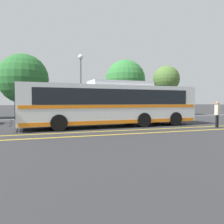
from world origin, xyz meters
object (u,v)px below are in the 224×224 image
transit_bus (112,103)px  tree_3 (166,79)px  tree_2 (125,80)px  pedestrian_0 (217,113)px  parked_car_2 (105,113)px  tree_1 (23,79)px  street_lamp (81,72)px  parked_car_1 (47,114)px

transit_bus → tree_3: bearing=-49.4°
tree_2 → pedestrian_0: bearing=-85.1°
parked_car_2 → tree_1: tree_1 is taller
tree_1 → tree_3: 17.08m
parked_car_2 → tree_3: bearing=-60.9°
parked_car_2 → pedestrian_0: size_ratio=2.22×
transit_bus → street_lamp: 8.28m
tree_2 → tree_3: 5.39m
transit_bus → street_lamp: size_ratio=1.95×
tree_2 → parked_car_1: bearing=-147.7°
transit_bus → parked_car_1: size_ratio=3.01×
tree_1 → tree_2: bearing=6.2°
transit_bus → pedestrian_0: (6.57, -2.78, -0.62)m
transit_bus → tree_2: tree_2 is taller
parked_car_1 → pedestrian_0: (10.78, -7.64, 0.31)m
tree_3 → parked_car_2: bearing=-151.6°
parked_car_2 → pedestrian_0: (5.64, -7.51, 0.27)m
parked_car_2 → tree_1: 9.42m
street_lamp → tree_3: street_lamp is taller
parked_car_1 → tree_1: tree_1 is taller
pedestrian_0 → parked_car_2: bearing=-79.8°
pedestrian_0 → parked_car_1: bearing=-62.0°
parked_car_2 → tree_2: bearing=-35.0°
tree_2 → tree_3: (5.30, -0.94, 0.18)m
tree_1 → parked_car_1: bearing=-66.0°
parked_car_1 → tree_2: 11.99m
street_lamp → transit_bus: bearing=-83.9°
street_lamp → parked_car_1: bearing=-141.0°
street_lamp → tree_2: (6.22, 3.34, -0.31)m
transit_bus → parked_car_1: 6.49m
parked_car_1 → tree_3: (14.92, 5.15, 3.96)m
transit_bus → tree_2: bearing=-28.8°
street_lamp → tree_2: tree_2 is taller
parked_car_2 → street_lamp: size_ratio=0.60×
pedestrian_0 → tree_3: tree_3 is taller
pedestrian_0 → street_lamp: (-7.39, 10.39, 3.78)m
transit_bus → tree_3: tree_3 is taller
parked_car_2 → tree_1: bearing=56.6°
parked_car_2 → street_lamp: 5.26m
parked_car_2 → street_lamp: (-1.75, 2.88, 4.05)m
tree_2 → parked_car_2: bearing=-125.8°
parked_car_1 → pedestrian_0: bearing=59.1°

